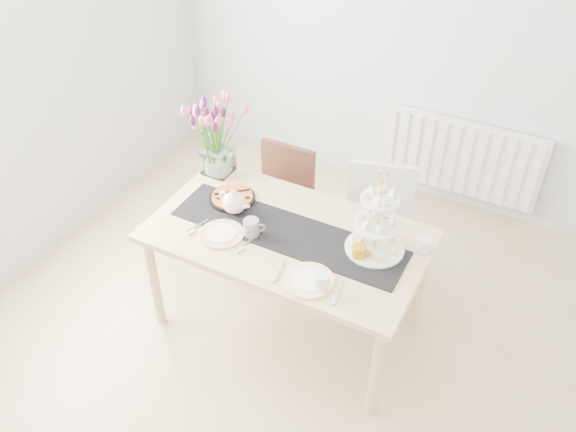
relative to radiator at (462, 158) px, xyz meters
The scene contains 16 objects.
room_shell 2.40m from the radiator, 102.86° to the right, with size 4.50×4.50×4.50m.
radiator is the anchor object (origin of this frame).
dining_table 1.84m from the radiator, 109.36° to the right, with size 1.60×0.90×0.75m.
chair_brown 1.47m from the radiator, 132.55° to the right, with size 0.41×0.41×0.81m.
chair_white 1.12m from the radiator, 104.43° to the right, with size 0.53×0.53×0.87m.
table_runner 1.85m from the radiator, 109.36° to the right, with size 1.40×0.35×0.01m, color black.
tulip_vase 2.00m from the radiator, 133.12° to the right, with size 0.63×0.63×0.54m.
cake_stand 1.69m from the radiator, 93.84° to the right, with size 0.33×0.33×0.49m.
teapot 2.00m from the radiator, 119.83° to the right, with size 0.23×0.19×0.15m, color white, non-canonical shape.
cream_jug 1.55m from the radiator, 85.09° to the right, with size 0.08×0.08×0.08m, color white.
tart_tin 1.94m from the radiator, 123.24° to the right, with size 0.28×0.28×0.03m.
mug_grey 2.02m from the radiator, 113.03° to the right, with size 0.09×0.09×0.11m, color gray.
mug_white 2.08m from the radiator, 96.85° to the right, with size 0.08×0.08×0.10m, color white.
mug_orange 1.78m from the radiator, 95.33° to the right, with size 0.07×0.07×0.09m, color orange.
plate_left 2.15m from the radiator, 115.97° to the right, with size 0.26×0.26×0.01m, color silver.
plate_right 2.07m from the radiator, 99.08° to the right, with size 0.27×0.27×0.01m, color white.
Camera 1 is at (1.14, -1.90, 3.03)m, focal length 38.00 mm.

